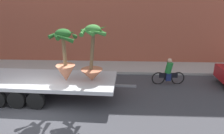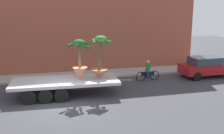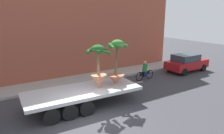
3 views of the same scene
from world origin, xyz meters
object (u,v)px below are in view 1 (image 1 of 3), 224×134
Objects in this scene: flatbed_trailer at (45,82)px; potted_palm_rear at (65,58)px; cyclist at (169,73)px; potted_palm_middle at (92,57)px.

flatbed_trailer is 3.02× the size of potted_palm_rear.
cyclist is (5.20, 2.09, -1.43)m from potted_palm_rear.
cyclist is at bearing 16.31° from flatbed_trailer.
cyclist is (6.35, 1.86, -0.11)m from flatbed_trailer.
potted_palm_middle reaches higher than flatbed_trailer.
cyclist reaches higher than flatbed_trailer.
potted_palm_rear is 1.25m from potted_palm_middle.
flatbed_trailer is 2.76m from potted_palm_middle.
potted_palm_rear is 1.34× the size of cyclist.
flatbed_trailer is at bearing 176.81° from potted_palm_middle.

